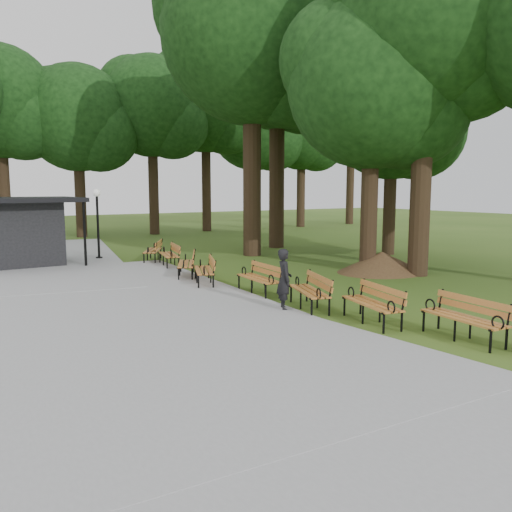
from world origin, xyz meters
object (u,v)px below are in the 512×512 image
bench_4 (258,279)px  lamp_post (97,209)px  bench_1 (463,318)px  bench_7 (169,255)px  bench_5 (204,270)px  bench_8 (153,251)px  lawn_tree_0 (428,21)px  lawn_tree_4 (277,61)px  lawn_tree_5 (393,116)px  bench_6 (186,264)px  lawn_tree_1 (373,83)px  person (284,280)px  bench_2 (372,304)px  bench_3 (309,291)px  dirt_mound (382,262)px  lawn_tree_2 (252,33)px  kiosk (13,232)px

bench_4 → lamp_post: bearing=-165.2°
bench_1 → bench_7: same height
bench_5 → bench_8: same height
bench_8 → lawn_tree_0: (6.58, -8.19, 7.97)m
lamp_post → lawn_tree_0: lawn_tree_0 is taller
bench_4 → bench_5: 2.28m
lawn_tree_4 → lawn_tree_5: size_ratio=1.40×
bench_1 → bench_6: same height
bench_5 → lawn_tree_1: size_ratio=0.20×
person → bench_2: 2.29m
bench_3 → bench_5: 4.47m
bench_7 → lawn_tree_4: (7.13, 3.15, 8.74)m
bench_5 → lawn_tree_5: size_ratio=0.21×
dirt_mound → bench_8: 9.25m
bench_1 → lawn_tree_4: 18.72m
lawn_tree_4 → lawn_tree_1: bearing=-100.5°
lawn_tree_4 → bench_8: bearing=-168.3°
bench_6 → lawn_tree_2: (4.86, 3.66, 9.14)m
person → bench_5: (-0.17, 4.20, -0.33)m
dirt_mound → lawn_tree_2: bearing=103.4°
dirt_mound → bench_4: 5.91m
dirt_mound → bench_2: bearing=-136.9°
bench_2 → bench_4: bearing=-162.0°
bench_6 → lawn_tree_1: size_ratio=0.20×
lawn_tree_0 → bench_5: bearing=161.4°
lawn_tree_4 → bench_7: bearing=-156.2°
bench_3 → lawn_tree_5: lawn_tree_5 is taller
dirt_mound → bench_4: (-5.83, -0.96, 0.07)m
bench_7 → lawn_tree_5: (9.92, -1.86, 5.74)m
dirt_mound → bench_8: (-6.02, 7.03, 0.07)m
kiosk → bench_6: bearing=-53.5°
bench_1 → bench_3: (-0.95, 3.77, 0.00)m
bench_3 → bench_1: bearing=32.5°
bench_6 → kiosk: bearing=-115.4°
bench_8 → bench_3: bearing=31.0°
bench_4 → lawn_tree_2: lawn_tree_2 is taller
lamp_post → bench_7: bearing=-62.4°
person → lawn_tree_1: lawn_tree_1 is taller
dirt_mound → bench_6: 6.98m
bench_2 → lawn_tree_0: 10.67m
bench_2 → lawn_tree_4: 17.40m
bench_5 → bench_7: bearing=-165.5°
dirt_mound → lawn_tree_2: size_ratio=0.21×
person → bench_6: 5.78m
lawn_tree_2 → person: bearing=-116.9°
lamp_post → bench_4: lamp_post is taller
kiosk → lamp_post: (3.29, 0.16, 0.83)m
person → lamp_post: 11.91m
person → lawn_tree_4: size_ratio=0.12×
person → lamp_post: size_ratio=0.52×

